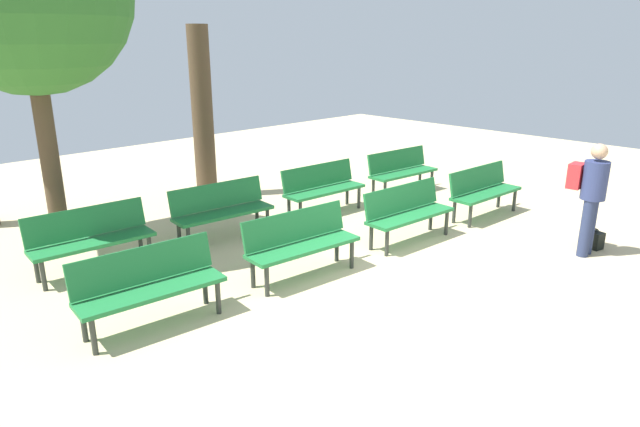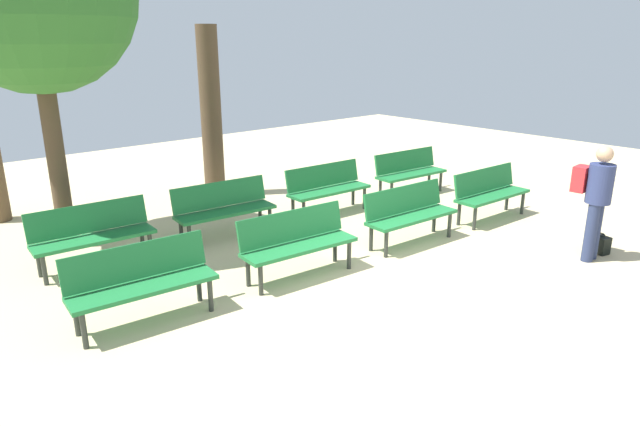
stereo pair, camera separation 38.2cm
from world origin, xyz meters
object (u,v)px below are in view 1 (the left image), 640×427
object	(u,v)px
bench_r1_c2	(322,186)
bench_r1_c3	(401,169)
handbag	(592,239)
bench_r0_c0	(149,283)
bench_r0_c1	(301,240)
tree_2	(202,114)
visitor_with_backpack	(590,193)
bench_r1_c0	(91,236)
bench_r0_c3	(483,189)
bench_r1_c1	(221,208)
bench_r0_c2	(407,210)

from	to	relation	value
bench_r1_c2	bench_r1_c3	world-z (taller)	same
bench_r1_c3	handbag	size ratio (longest dim) A/B	4.62
bench_r0_c0	handbag	xyz separation A→B (m)	(5.94, -2.51, -0.37)
bench_r0_c1	tree_2	distance (m)	4.55
bench_r0_c1	visitor_with_backpack	size ratio (longest dim) A/B	0.99
bench_r0_c1	bench_r1_c0	distance (m)	2.84
bench_r0_c0	bench_r1_c0	distance (m)	1.92
bench_r1_c3	bench_r0_c3	bearing A→B (deg)	-90.69
bench_r0_c3	visitor_with_backpack	bearing A→B (deg)	-103.15
bench_r0_c1	visitor_with_backpack	distance (m)	4.22
bench_r0_c1	bench_r1_c2	size ratio (longest dim) A/B	1.01
bench_r1_c0	bench_r1_c1	bearing A→B (deg)	-0.08
bench_r1_c3	handbag	world-z (taller)	bench_r1_c3
bench_r1_c0	tree_2	size ratio (longest dim) A/B	0.50
bench_r1_c2	handbag	world-z (taller)	bench_r1_c2
bench_r1_c2	visitor_with_backpack	xyz separation A→B (m)	(1.31, -4.12, 0.43)
tree_2	visitor_with_backpack	xyz separation A→B (m)	(2.18, -6.54, -0.71)
bench_r0_c2	bench_r1_c3	distance (m)	2.83
bench_r0_c3	bench_r1_c3	size ratio (longest dim) A/B	0.99
bench_r0_c1	bench_r0_c2	xyz separation A→B (m)	(2.08, -0.18, 0.00)
handbag	bench_r0_c0	bearing A→B (deg)	157.12
bench_r0_c1	bench_r0_c3	world-z (taller)	same
bench_r0_c2	bench_r1_c2	distance (m)	1.97
bench_r1_c0	visitor_with_backpack	world-z (taller)	visitor_with_backpack
bench_r0_c0	bench_r0_c1	xyz separation A→B (m)	(2.08, -0.19, 0.00)
bench_r1_c2	handbag	distance (m)	4.46
bench_r0_c0	tree_2	distance (m)	5.38
bench_r1_c0	visitor_with_backpack	xyz separation A→B (m)	(5.40, -4.43, 0.43)
bench_r1_c2	handbag	size ratio (longest dim) A/B	4.60
bench_r0_c1	tree_2	world-z (taller)	tree_2
bench_r1_c2	tree_2	size ratio (longest dim) A/B	0.49
bench_r1_c0	visitor_with_backpack	size ratio (longest dim) A/B	0.99
bench_r0_c3	tree_2	xyz separation A→B (m)	(-2.76, 4.55, 1.14)
bench_r1_c2	handbag	xyz separation A→B (m)	(1.69, -4.11, -0.37)
bench_r1_c0	bench_r1_c3	world-z (taller)	same
bench_r0_c0	bench_r0_c1	distance (m)	2.08
handbag	bench_r1_c1	bearing A→B (deg)	131.43
visitor_with_backpack	bench_r1_c0	bearing A→B (deg)	-43.37
handbag	bench_r1_c0	bearing A→B (deg)	142.55
bench_r1_c3	tree_2	world-z (taller)	tree_2
bench_r1_c3	tree_2	bearing A→B (deg)	143.71
bench_r0_c1	bench_r1_c1	distance (m)	1.95
bench_r0_c2	tree_2	size ratio (longest dim) A/B	0.50
bench_r1_c3	visitor_with_backpack	distance (m)	4.05
bench_r0_c0	bench_r0_c1	world-z (taller)	same
bench_r0_c2	bench_r1_c3	world-z (taller)	same
bench_r1_c3	bench_r0_c2	bearing A→B (deg)	-135.56
bench_r1_c1	visitor_with_backpack	distance (m)	5.47
bench_r1_c3	visitor_with_backpack	world-z (taller)	visitor_with_backpack
bench_r1_c0	bench_r1_c3	bearing A→B (deg)	-0.12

